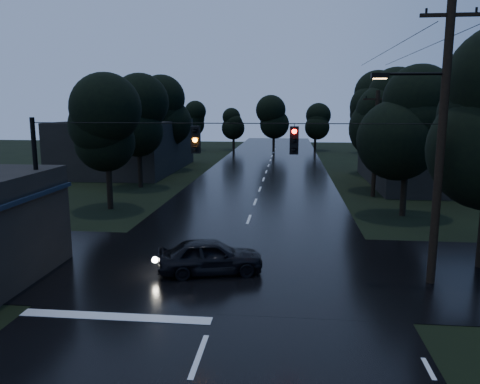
# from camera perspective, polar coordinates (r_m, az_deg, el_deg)

# --- Properties ---
(main_road) EXTENTS (12.00, 120.00, 0.02)m
(main_road) POSITION_cam_1_polar(r_m,az_deg,el_deg) (36.62, 2.44, 0.31)
(main_road) COLOR black
(main_road) RESTS_ON ground
(cross_street) EXTENTS (60.00, 9.00, 0.02)m
(cross_street) POSITION_cam_1_polar(r_m,az_deg,el_deg) (19.22, -1.00, -9.06)
(cross_street) COLOR black
(cross_street) RESTS_ON ground
(building_far_right) EXTENTS (10.00, 14.00, 4.40)m
(building_far_right) POSITION_cam_1_polar(r_m,az_deg,el_deg) (41.90, 22.36, 3.85)
(building_far_right) COLOR black
(building_far_right) RESTS_ON ground
(building_far_left) EXTENTS (10.00, 16.00, 5.00)m
(building_far_left) POSITION_cam_1_polar(r_m,az_deg,el_deg) (48.93, -13.43, 5.53)
(building_far_left) COLOR black
(building_far_left) RESTS_ON ground
(utility_pole_main) EXTENTS (3.50, 0.30, 10.00)m
(utility_pole_main) POSITION_cam_1_polar(r_m,az_deg,el_deg) (17.80, 23.05, 5.88)
(utility_pole_main) COLOR black
(utility_pole_main) RESTS_ON ground
(utility_pole_far) EXTENTS (2.00, 0.30, 7.50)m
(utility_pole_far) POSITION_cam_1_polar(r_m,az_deg,el_deg) (34.62, 16.19, 5.80)
(utility_pole_far) COLOR black
(utility_pole_far) RESTS_ON ground
(anchor_pole_left) EXTENTS (0.18, 0.18, 6.00)m
(anchor_pole_left) POSITION_cam_1_polar(r_m,az_deg,el_deg) (19.87, -23.41, -0.33)
(anchor_pole_left) COLOR black
(anchor_pole_left) RESTS_ON ground
(span_signals) EXTENTS (15.00, 0.37, 1.12)m
(span_signals) POSITION_cam_1_polar(r_m,az_deg,el_deg) (17.10, 0.39, 6.51)
(span_signals) COLOR black
(span_signals) RESTS_ON ground
(tree_left_a) EXTENTS (3.92, 3.92, 8.26)m
(tree_left_a) POSITION_cam_1_polar(r_m,az_deg,el_deg) (30.18, -15.98, 7.79)
(tree_left_a) COLOR black
(tree_left_a) RESTS_ON ground
(tree_left_b) EXTENTS (4.20, 4.20, 8.85)m
(tree_left_b) POSITION_cam_1_polar(r_m,az_deg,el_deg) (37.89, -12.32, 8.97)
(tree_left_b) COLOR black
(tree_left_b) RESTS_ON ground
(tree_left_c) EXTENTS (4.48, 4.48, 9.44)m
(tree_left_c) POSITION_cam_1_polar(r_m,az_deg,el_deg) (47.64, -9.24, 9.77)
(tree_left_c) COLOR black
(tree_left_c) RESTS_ON ground
(tree_right_a) EXTENTS (4.20, 4.20, 8.85)m
(tree_right_a) POSITION_cam_1_polar(r_m,az_deg,el_deg) (28.81, 19.82, 8.22)
(tree_right_a) COLOR black
(tree_right_a) RESTS_ON ground
(tree_right_b) EXTENTS (4.48, 4.48, 9.44)m
(tree_right_b) POSITION_cam_1_polar(r_m,az_deg,el_deg) (36.74, 17.84, 9.26)
(tree_right_b) COLOR black
(tree_right_b) RESTS_ON ground
(tree_right_c) EXTENTS (4.76, 4.76, 10.03)m
(tree_right_c) POSITION_cam_1_polar(r_m,az_deg,el_deg) (46.67, 16.10, 9.95)
(tree_right_c) COLOR black
(tree_right_c) RESTS_ON ground
(car) EXTENTS (4.33, 2.58, 1.38)m
(car) POSITION_cam_1_polar(r_m,az_deg,el_deg) (18.32, -3.63, -7.80)
(car) COLOR black
(car) RESTS_ON ground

